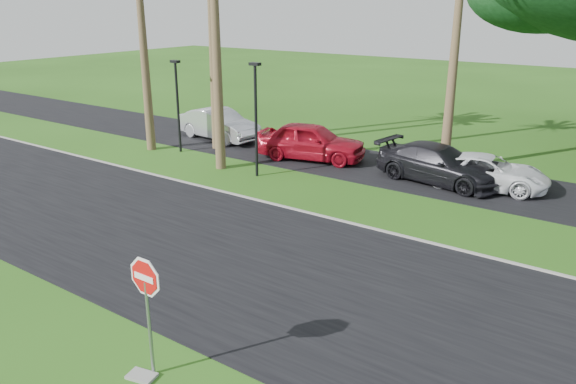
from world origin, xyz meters
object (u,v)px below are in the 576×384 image
at_px(car_red, 311,142).
at_px(stop_sign_near, 146,293).
at_px(car_dark, 439,165).
at_px(car_minivan, 487,172).
at_px(car_silver, 219,125).

bearing_deg(car_red, stop_sign_near, -172.12).
bearing_deg(car_dark, car_red, 98.46).
xyz_separation_m(car_red, car_minivan, (7.84, 0.45, -0.21)).
bearing_deg(car_dark, car_silver, 95.58).
height_order(car_silver, car_red, car_red).
height_order(stop_sign_near, car_dark, stop_sign_near).
xyz_separation_m(car_silver, car_dark, (12.13, -0.50, -0.05)).
xyz_separation_m(car_red, car_dark, (6.03, 0.05, -0.10)).
relative_size(car_dark, car_minivan, 1.12).
distance_m(car_red, car_dark, 6.04).
bearing_deg(stop_sign_near, car_dark, 90.06).
xyz_separation_m(stop_sign_near, car_minivan, (1.79, 15.38, -1.14)).
distance_m(car_silver, car_minivan, 13.94).
xyz_separation_m(car_silver, car_minivan, (13.94, -0.10, -0.15)).
distance_m(car_silver, car_dark, 12.14).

